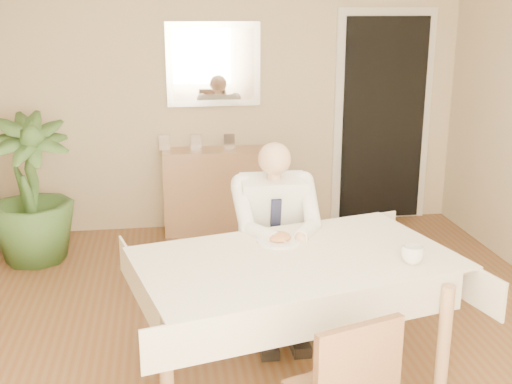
{
  "coord_description": "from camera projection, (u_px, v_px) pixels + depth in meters",
  "views": [
    {
      "loc": [
        -0.55,
        -3.45,
        2.07
      ],
      "look_at": [
        0.0,
        0.35,
        0.95
      ],
      "focal_mm": 45.0,
      "sensor_mm": 36.0,
      "label": 1
    }
  ],
  "objects": [
    {
      "name": "knife",
      "position": [
        288.0,
        241.0,
        3.66
      ],
      "size": [
        0.01,
        0.13,
        0.01
      ],
      "primitive_type": "cylinder",
      "rotation": [
        1.57,
        0.0,
        0.0
      ],
      "color": "silver",
      "rests_on": "dining_table"
    },
    {
      "name": "coffee_mug",
      "position": [
        412.0,
        255.0,
        3.4
      ],
      "size": [
        0.14,
        0.14,
        0.1
      ],
      "primitive_type": "imported",
      "rotation": [
        0.0,
        0.0,
        0.19
      ],
      "color": "white",
      "rests_on": "dining_table"
    },
    {
      "name": "room",
      "position": [
        265.0,
        149.0,
        3.57
      ],
      "size": [
        5.0,
        5.02,
        2.6
      ],
      "color": "brown",
      "rests_on": "ground"
    },
    {
      "name": "chair_far",
      "position": [
        269.0,
        248.0,
        4.41
      ],
      "size": [
        0.43,
        0.43,
        0.83
      ],
      "rotation": [
        0.0,
        0.0,
        0.1
      ],
      "color": "#492F20",
      "rests_on": "ground"
    },
    {
      "name": "photo_frame_center",
      "position": [
        196.0,
        142.0,
        5.9
      ],
      "size": [
        0.1,
        0.02,
        0.14
      ],
      "primitive_type": "cube",
      "color": "silver",
      "rests_on": "sideboard"
    },
    {
      "name": "window",
      "position": [
        476.0,
        357.0,
        1.18
      ],
      "size": [
        1.34,
        0.04,
        1.44
      ],
      "color": "white",
      "rests_on": "room"
    },
    {
      "name": "photo_frame_right",
      "position": [
        229.0,
        141.0,
        5.92
      ],
      "size": [
        0.1,
        0.02,
        0.14
      ],
      "primitive_type": "cube",
      "color": "silver",
      "rests_on": "sideboard"
    },
    {
      "name": "dining_table",
      "position": [
        295.0,
        271.0,
        3.52
      ],
      "size": [
        1.95,
        1.42,
        0.75
      ],
      "rotation": [
        0.0,
        0.0,
        0.24
      ],
      "color": "#9C714C",
      "rests_on": "ground"
    },
    {
      "name": "seated_man",
      "position": [
        277.0,
        231.0,
        4.07
      ],
      "size": [
        0.48,
        0.72,
        1.24
      ],
      "color": "white",
      "rests_on": "ground"
    },
    {
      "name": "plate",
      "position": [
        279.0,
        241.0,
        3.71
      ],
      "size": [
        0.26,
        0.26,
        0.02
      ],
      "primitive_type": "cylinder",
      "color": "white",
      "rests_on": "dining_table"
    },
    {
      "name": "potted_palm",
      "position": [
        30.0,
        190.0,
        5.25
      ],
      "size": [
        0.86,
        0.86,
        1.23
      ],
      "primitive_type": "imported",
      "rotation": [
        0.0,
        0.0,
        0.29
      ],
      "color": "#365926",
      "rests_on": "ground"
    },
    {
      "name": "mirror",
      "position": [
        214.0,
        65.0,
        5.83
      ],
      "size": [
        0.86,
        0.04,
        0.76
      ],
      "color": "silver",
      "rests_on": "room"
    },
    {
      "name": "fork",
      "position": [
        274.0,
        242.0,
        3.64
      ],
      "size": [
        0.01,
        0.13,
        0.01
      ],
      "primitive_type": "cylinder",
      "rotation": [
        1.57,
        0.0,
        0.0
      ],
      "color": "silver",
      "rests_on": "dining_table"
    },
    {
      "name": "photo_frame_left",
      "position": [
        164.0,
        143.0,
        5.87
      ],
      "size": [
        0.1,
        0.02,
        0.14
      ],
      "primitive_type": "cube",
      "color": "silver",
      "rests_on": "sideboard"
    },
    {
      "name": "sideboard",
      "position": [
        217.0,
        191.0,
        6.02
      ],
      "size": [
        1.0,
        0.37,
        0.79
      ],
      "primitive_type": "cube",
      "rotation": [
        0.0,
        0.0,
        -0.03
      ],
      "color": "#9C714C",
      "rests_on": "ground"
    },
    {
      "name": "food",
      "position": [
        279.0,
        237.0,
        3.71
      ],
      "size": [
        0.14,
        0.14,
        0.06
      ],
      "primitive_type": "ellipsoid",
      "color": "#925A33",
      "rests_on": "dining_table"
    },
    {
      "name": "doorway",
      "position": [
        383.0,
        120.0,
        6.21
      ],
      "size": [
        0.96,
        0.07,
        2.1
      ],
      "color": "white",
      "rests_on": "ground"
    }
  ]
}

